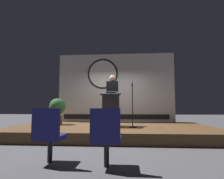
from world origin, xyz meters
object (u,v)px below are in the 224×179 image
at_px(microphone_stand, 132,111).
at_px(potted_plant, 57,109).
at_px(podium, 111,109).
at_px(audience_chair_left, 106,135).
at_px(audience_chair_right, 49,133).
at_px(speaker_person, 112,99).

relative_size(microphone_stand, potted_plant, 1.49).
height_order(podium, microphone_stand, microphone_stand).
distance_m(microphone_stand, audience_chair_left, 3.22).
height_order(microphone_stand, potted_plant, microphone_stand).
bearing_deg(microphone_stand, potted_plant, 162.67).
height_order(potted_plant, audience_chair_right, potted_plant).
relative_size(speaker_person, audience_chair_right, 1.94).
distance_m(speaker_person, audience_chair_right, 3.73).
distance_m(speaker_person, audience_chair_left, 3.81).
height_order(microphone_stand, audience_chair_right, microphone_stand).
relative_size(podium, microphone_stand, 0.81).
bearing_deg(potted_plant, speaker_person, -7.62).
height_order(podium, audience_chair_right, podium).
bearing_deg(podium, microphone_stand, -7.69).
xyz_separation_m(podium, audience_chair_right, (-0.75, -3.10, -0.36)).
height_order(podium, potted_plant, podium).
xyz_separation_m(speaker_person, audience_chair_left, (0.20, -3.74, -0.69)).
distance_m(podium, speaker_person, 0.58).
relative_size(speaker_person, audience_chair_left, 1.94).
bearing_deg(audience_chair_left, potted_plant, 119.10).
xyz_separation_m(podium, speaker_person, (0.01, 0.48, 0.33)).
height_order(microphone_stand, audience_chair_left, microphone_stand).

